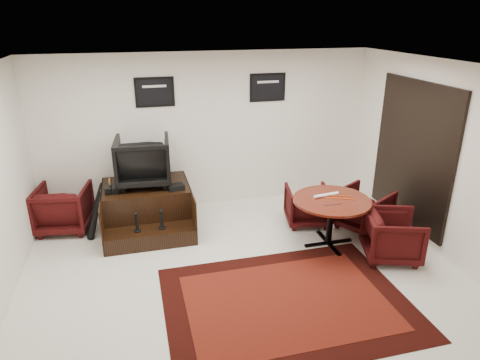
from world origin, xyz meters
name	(u,v)px	position (x,y,z in m)	size (l,w,h in m)	color
ground	(244,274)	(0.00, 0.00, 0.00)	(6.00, 6.00, 0.00)	white
room_shell	(272,146)	(0.41, 0.12, 1.79)	(6.02, 5.02, 2.81)	white
area_rug	(287,302)	(0.36, -0.75, 0.01)	(3.02, 2.27, 0.01)	black
shine_podium	(147,209)	(-1.20, 1.78, 0.34)	(1.42, 1.46, 0.73)	black
shine_chair	(143,158)	(-1.20, 1.93, 1.17)	(0.86, 0.81, 0.89)	black
shoes_pair	(112,188)	(-1.72, 1.71, 0.78)	(0.23, 0.28, 0.10)	black
polish_kit	(176,187)	(-0.72, 1.54, 0.77)	(0.25, 0.17, 0.09)	black
umbrella_black	(96,214)	(-2.00, 1.56, 0.44)	(0.33, 0.12, 0.87)	black
umbrella_hooked	(95,208)	(-2.02, 1.72, 0.46)	(0.34, 0.13, 0.92)	black
armchair_side	(63,206)	(-2.54, 2.05, 0.42)	(0.82, 0.76, 0.84)	black
meeting_table	(331,205)	(1.50, 0.47, 0.67)	(1.17, 1.17, 0.77)	#49120A
table_chair_back	(307,204)	(1.46, 1.25, 0.36)	(0.70, 0.65, 0.72)	black
table_chair_window	(364,207)	(2.30, 0.83, 0.39)	(0.75, 0.70, 0.77)	black
table_chair_corner	(393,234)	(2.22, -0.12, 0.39)	(0.76, 0.71, 0.78)	black
paper_roll	(326,195)	(1.47, 0.59, 0.79)	(0.05, 0.05, 0.42)	white
table_clutter	(338,198)	(1.61, 0.47, 0.77)	(0.57, 0.35, 0.01)	#E44C0C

